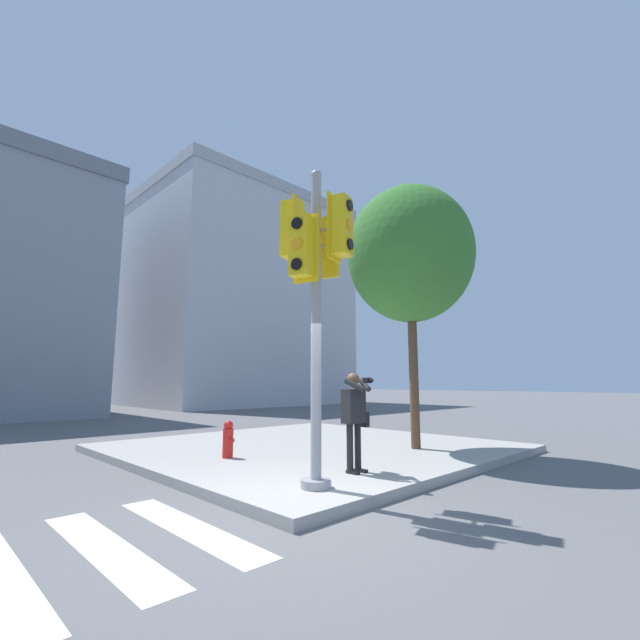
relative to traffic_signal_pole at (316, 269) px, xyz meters
The scene contains 7 objects.
ground_plane 3.42m from the traffic_signal_pole, 152.52° to the right, with size 160.00×160.00×0.00m, color #5B5B5E.
sidewalk_corner 5.38m from the traffic_signal_pole, 47.88° to the left, with size 8.00×8.00×0.16m.
traffic_signal_pole is the anchor object (origin of this frame).
person_photographer 2.54m from the traffic_signal_pole, 13.91° to the left, with size 0.58×0.54×1.64m.
street_tree 4.48m from the traffic_signal_pole, 13.95° to the left, with size 3.01×3.01×6.20m.
fire_hydrant 4.14m from the traffic_signal_pole, 81.22° to the left, with size 0.21×0.27×0.72m.
building_right 28.56m from the traffic_signal_pole, 58.65° to the left, with size 15.15×11.92×16.18m.
Camera 1 is at (-3.75, -4.21, 1.63)m, focal length 24.00 mm.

